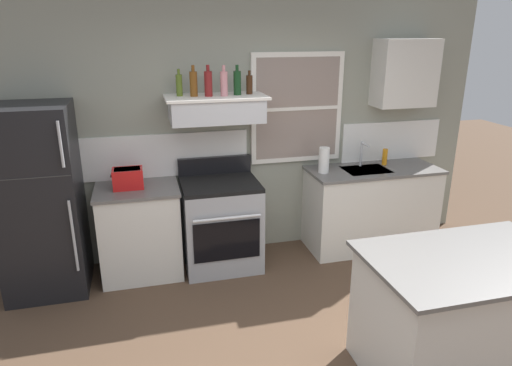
{
  "coord_description": "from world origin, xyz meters",
  "views": [
    {
      "loc": [
        -0.98,
        -2.39,
        2.36
      ],
      "look_at": [
        -0.05,
        1.2,
        1.1
      ],
      "focal_mm": 32.25,
      "sensor_mm": 36.0,
      "label": 1
    }
  ],
  "objects_px": {
    "kitchen_island": "(463,316)",
    "stove_range": "(221,223)",
    "refrigerator": "(40,201)",
    "bottle_brown_stout": "(249,84)",
    "bottle_rose_pink": "(224,83)",
    "bottle_red_label_wine": "(208,83)",
    "toaster": "(128,178)",
    "bottle_olive_oil_square": "(179,85)",
    "bottle_dark_green_wine": "(237,82)",
    "bottle_amber_wine": "(194,83)",
    "dish_soap_bottle": "(385,157)",
    "paper_towel_roll": "(324,160)"
  },
  "relations": [
    {
      "from": "bottle_amber_wine",
      "to": "paper_towel_roll",
      "type": "height_order",
      "value": "bottle_amber_wine"
    },
    {
      "from": "bottle_olive_oil_square",
      "to": "paper_towel_roll",
      "type": "height_order",
      "value": "bottle_olive_oil_square"
    },
    {
      "from": "bottle_olive_oil_square",
      "to": "bottle_brown_stout",
      "type": "relative_size",
      "value": 1.12
    },
    {
      "from": "toaster",
      "to": "kitchen_island",
      "type": "relative_size",
      "value": 0.21
    },
    {
      "from": "bottle_red_label_wine",
      "to": "dish_soap_bottle",
      "type": "height_order",
      "value": "bottle_red_label_wine"
    },
    {
      "from": "paper_towel_roll",
      "to": "dish_soap_bottle",
      "type": "xyz_separation_m",
      "value": [
        0.77,
        0.1,
        -0.04
      ]
    },
    {
      "from": "bottle_brown_stout",
      "to": "refrigerator",
      "type": "bearing_deg",
      "value": -176.01
    },
    {
      "from": "refrigerator",
      "to": "toaster",
      "type": "relative_size",
      "value": 5.87
    },
    {
      "from": "stove_range",
      "to": "bottle_red_label_wine",
      "type": "bearing_deg",
      "value": 138.23
    },
    {
      "from": "toaster",
      "to": "bottle_dark_green_wine",
      "type": "height_order",
      "value": "bottle_dark_green_wine"
    },
    {
      "from": "refrigerator",
      "to": "bottle_rose_pink",
      "type": "distance_m",
      "value": 1.99
    },
    {
      "from": "toaster",
      "to": "bottle_red_label_wine",
      "type": "relative_size",
      "value": 1.03
    },
    {
      "from": "bottle_rose_pink",
      "to": "paper_towel_roll",
      "type": "bearing_deg",
      "value": -0.8
    },
    {
      "from": "bottle_olive_oil_square",
      "to": "bottle_brown_stout",
      "type": "bearing_deg",
      "value": -2.87
    },
    {
      "from": "bottle_dark_green_wine",
      "to": "bottle_brown_stout",
      "type": "xyz_separation_m",
      "value": [
        0.13,
        0.03,
        -0.02
      ]
    },
    {
      "from": "bottle_amber_wine",
      "to": "bottle_dark_green_wine",
      "type": "bearing_deg",
      "value": -1.17
    },
    {
      "from": "refrigerator",
      "to": "bottle_brown_stout",
      "type": "relative_size",
      "value": 7.78
    },
    {
      "from": "refrigerator",
      "to": "bottle_brown_stout",
      "type": "height_order",
      "value": "bottle_brown_stout"
    },
    {
      "from": "stove_range",
      "to": "bottle_olive_oil_square",
      "type": "xyz_separation_m",
      "value": [
        -0.33,
        0.15,
        1.39
      ]
    },
    {
      "from": "stove_range",
      "to": "paper_towel_roll",
      "type": "xyz_separation_m",
      "value": [
        1.11,
        0.04,
        0.58
      ]
    },
    {
      "from": "toaster",
      "to": "dish_soap_bottle",
      "type": "relative_size",
      "value": 1.65
    },
    {
      "from": "kitchen_island",
      "to": "stove_range",
      "type": "bearing_deg",
      "value": 124.32
    },
    {
      "from": "refrigerator",
      "to": "bottle_olive_oil_square",
      "type": "height_order",
      "value": "bottle_olive_oil_square"
    },
    {
      "from": "bottle_brown_stout",
      "to": "dish_soap_bottle",
      "type": "bearing_deg",
      "value": 0.81
    },
    {
      "from": "stove_range",
      "to": "bottle_amber_wine",
      "type": "height_order",
      "value": "bottle_amber_wine"
    },
    {
      "from": "dish_soap_bottle",
      "to": "kitchen_island",
      "type": "relative_size",
      "value": 0.13
    },
    {
      "from": "bottle_amber_wine",
      "to": "bottle_brown_stout",
      "type": "height_order",
      "value": "bottle_amber_wine"
    },
    {
      "from": "refrigerator",
      "to": "toaster",
      "type": "xyz_separation_m",
      "value": [
        0.78,
        0.07,
        0.14
      ]
    },
    {
      "from": "toaster",
      "to": "bottle_red_label_wine",
      "type": "distance_m",
      "value": 1.17
    },
    {
      "from": "bottle_olive_oil_square",
      "to": "bottle_red_label_wine",
      "type": "bearing_deg",
      "value": -17.99
    },
    {
      "from": "bottle_red_label_wine",
      "to": "bottle_brown_stout",
      "type": "xyz_separation_m",
      "value": [
        0.41,
        0.05,
        -0.03
      ]
    },
    {
      "from": "toaster",
      "to": "bottle_amber_wine",
      "type": "xyz_separation_m",
      "value": [
        0.67,
        0.05,
        0.86
      ]
    },
    {
      "from": "kitchen_island",
      "to": "bottle_rose_pink",
      "type": "bearing_deg",
      "value": 122.14
    },
    {
      "from": "bottle_brown_stout",
      "to": "dish_soap_bottle",
      "type": "relative_size",
      "value": 1.24
    },
    {
      "from": "refrigerator",
      "to": "kitchen_island",
      "type": "height_order",
      "value": "refrigerator"
    },
    {
      "from": "paper_towel_roll",
      "to": "kitchen_island",
      "type": "height_order",
      "value": "paper_towel_roll"
    },
    {
      "from": "bottle_red_label_wine",
      "to": "dish_soap_bottle",
      "type": "bearing_deg",
      "value": 2.16
    },
    {
      "from": "toaster",
      "to": "bottle_dark_green_wine",
      "type": "bearing_deg",
      "value": 2.37
    },
    {
      "from": "bottle_dark_green_wine",
      "to": "bottle_red_label_wine",
      "type": "bearing_deg",
      "value": -174.81
    },
    {
      "from": "bottle_red_label_wine",
      "to": "bottle_rose_pink",
      "type": "xyz_separation_m",
      "value": [
        0.15,
        -0.01,
        -0.0
      ]
    },
    {
      "from": "bottle_olive_oil_square",
      "to": "bottle_brown_stout",
      "type": "height_order",
      "value": "bottle_olive_oil_square"
    },
    {
      "from": "bottle_olive_oil_square",
      "to": "dish_soap_bottle",
      "type": "bearing_deg",
      "value": -0.3
    },
    {
      "from": "bottle_red_label_wine",
      "to": "toaster",
      "type": "bearing_deg",
      "value": -178.62
    },
    {
      "from": "bottle_olive_oil_square",
      "to": "bottle_rose_pink",
      "type": "distance_m",
      "value": 0.42
    },
    {
      "from": "refrigerator",
      "to": "bottle_red_label_wine",
      "type": "xyz_separation_m",
      "value": [
        1.58,
        0.09,
        0.99
      ]
    },
    {
      "from": "bottle_olive_oil_square",
      "to": "bottle_amber_wine",
      "type": "height_order",
      "value": "bottle_amber_wine"
    },
    {
      "from": "bottle_amber_wine",
      "to": "kitchen_island",
      "type": "distance_m",
      "value": 2.95
    },
    {
      "from": "kitchen_island",
      "to": "bottle_dark_green_wine",
      "type": "bearing_deg",
      "value": 118.88
    },
    {
      "from": "bottle_brown_stout",
      "to": "dish_soap_bottle",
      "type": "height_order",
      "value": "bottle_brown_stout"
    },
    {
      "from": "bottle_red_label_wine",
      "to": "refrigerator",
      "type": "bearing_deg",
      "value": -176.86
    }
  ]
}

